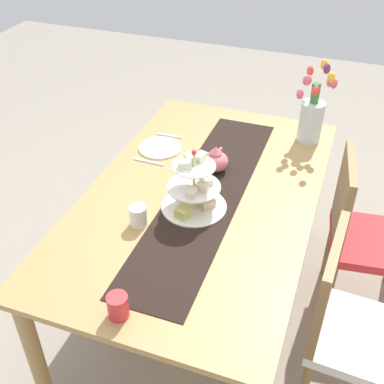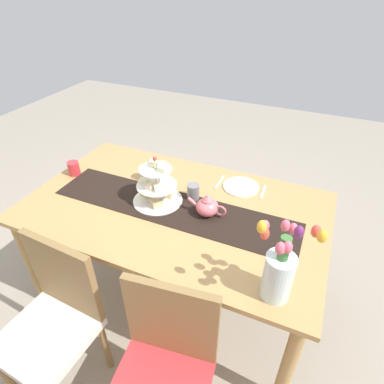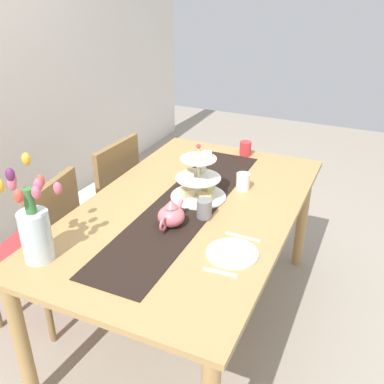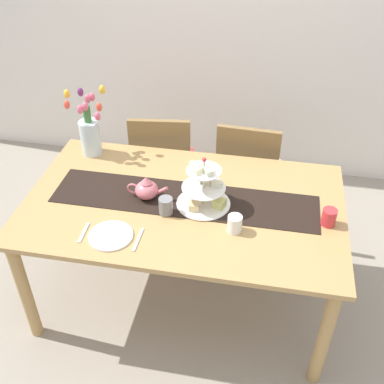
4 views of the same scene
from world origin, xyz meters
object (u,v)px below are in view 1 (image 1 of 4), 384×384
tulip_vase (312,114)px  mug_grey (185,172)px  tiered_cake_stand (194,191)px  mug_orange (118,306)px  fork_left (170,136)px  knife_left (149,162)px  mug_white_text (138,216)px  chair_left (360,231)px  teapot (216,160)px  chair_right (349,323)px  dinner_plate_left (160,148)px  dining_table (202,209)px

tulip_vase → mug_grey: 0.80m
tiered_cake_stand → mug_orange: tiered_cake_stand is taller
fork_left → knife_left: same height
knife_left → mug_white_text: bearing=18.8°
chair_left → mug_white_text: bearing=-56.8°
teapot → mug_orange: 0.99m
teapot → tulip_vase: tulip_vase is taller
fork_left → mug_orange: bearing=13.8°
mug_white_text → chair_left: bearing=123.2°
mug_orange → fork_left: bearing=-166.2°
knife_left → mug_white_text: size_ratio=1.79×
tiered_cake_stand → mug_grey: size_ratio=3.20×
chair_right → mug_white_text: bearing=-90.2°
dinner_plate_left → mug_white_text: (0.62, 0.16, 0.04)m
tiered_cake_stand → mug_white_text: size_ratio=3.20×
chair_right → mug_orange: size_ratio=9.58×
mug_orange → dining_table: bearing=176.8°
dinner_plate_left → chair_right: bearing=60.7°
teapot → mug_orange: teapot is taller
chair_right → tulip_vase: size_ratio=2.05×
chair_left → teapot: bearing=-82.4°
chair_right → knife_left: size_ratio=5.35×
mug_white_text → knife_left: bearing=-161.2°
knife_left → teapot: bearing=97.7°
dining_table → mug_white_text: bearing=-31.5°
tiered_cake_stand → tulip_vase: (-0.80, 0.39, 0.06)m
dinner_plate_left → knife_left: (0.14, 0.00, -0.00)m
tiered_cake_stand → knife_left: tiered_cake_stand is taller
chair_left → knife_left: bearing=-82.4°
tiered_cake_stand → fork_left: bearing=-148.6°
chair_right → mug_grey: (-0.38, -0.87, 0.32)m
mug_orange → knife_left: bearing=-162.2°
tulip_vase → mug_white_text: size_ratio=4.67×
mug_grey → mug_orange: bearing=4.7°
chair_right → dinner_plate_left: chair_right is taller
mug_white_text → mug_orange: 0.50m
tiered_cake_stand → teapot: bearing=-179.8°
chair_left → mug_grey: (0.24, -0.87, 0.32)m
tiered_cake_stand → knife_left: bearing=-128.9°
chair_right → mug_orange: bearing=-59.4°
tiered_cake_stand → knife_left: (-0.28, -0.35, -0.09)m
tulip_vase → mug_white_text: 1.15m
teapot → dinner_plate_left: (-0.10, -0.35, -0.05)m
chair_left → knife_left: 1.15m
tulip_vase → knife_left: bearing=-55.3°
dining_table → tulip_vase: 0.83m
tulip_vase → knife_left: tulip_vase is taller
dinner_plate_left → tulip_vase: bearing=116.5°
knife_left → mug_white_text: 0.50m
teapot → knife_left: teapot is taller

